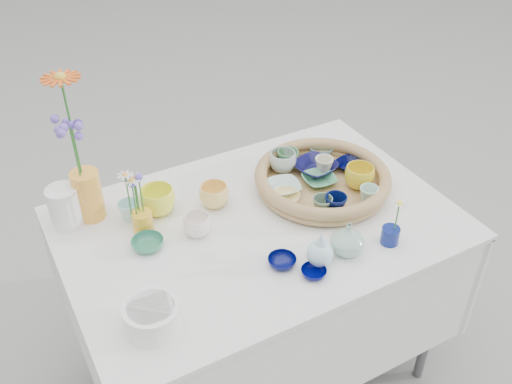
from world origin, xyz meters
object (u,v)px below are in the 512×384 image
display_table (258,367)px  bud_vase_seafoam (348,239)px  tall_vase_yellow (88,195)px  wicker_tray (322,180)px

display_table → bud_vase_seafoam: bearing=-58.2°
bud_vase_seafoam → tall_vase_yellow: tall_vase_yellow is taller
wicker_tray → tall_vase_yellow: (-0.75, 0.24, 0.05)m
wicker_tray → bud_vase_seafoam: bearing=-111.1°
display_table → bud_vase_seafoam: bud_vase_seafoam is taller
display_table → tall_vase_yellow: bearing=148.3°
wicker_tray → bud_vase_seafoam: size_ratio=4.40×
display_table → bud_vase_seafoam: size_ratio=11.69×
bud_vase_seafoam → tall_vase_yellow: size_ratio=0.63×
wicker_tray → bud_vase_seafoam: (-0.12, -0.31, 0.02)m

